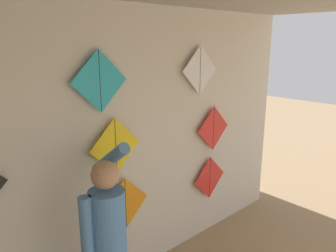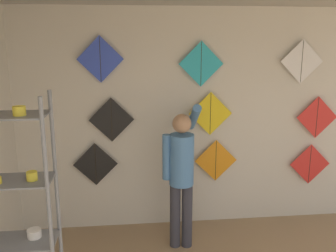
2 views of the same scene
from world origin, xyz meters
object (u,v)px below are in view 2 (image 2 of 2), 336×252
Objects in this scene: kite_3 at (111,120)px; kite_6 at (100,59)px; shopkeeper at (181,169)px; kite_2 at (310,164)px; kite_5 at (317,117)px; shelf_rack at (3,221)px; kite_8 at (302,61)px; kite_7 at (201,64)px; kite_1 at (216,161)px; kite_0 at (95,164)px; kite_4 at (210,114)px.

kite_3 is 0.74m from kite_6.
kite_2 is at bearing 21.65° from shopkeeper.
kite_2 is 0.64m from kite_5.
kite_8 is at bearing 31.52° from shelf_rack.
shelf_rack reaches higher than shopkeeper.
kite_7 is (-1.55, 0.00, 0.70)m from kite_5.
kite_1 is at bearing 0.00° from kite_7.
shelf_rack is at bearing -104.92° from kite_0.
kite_4 is (0.44, 0.52, 0.53)m from shopkeeper.
kite_0 is 2.83m from kite_2.
kite_5 is at bearing 0.00° from kite_7.
kite_6 is at bearing 180.00° from kite_3.
kite_8 is at bearing 180.00° from kite_5.
kite_0 is (0.51, 1.91, -0.24)m from shelf_rack.
kite_1 is 1.00× the size of kite_2.
kite_6 is (-2.76, 0.00, 0.77)m from kite_5.
kite_2 is (2.83, 0.00, -0.11)m from kite_0.
kite_1 is (0.53, 0.52, -0.09)m from shopkeeper.
kite_0 is at bearing 180.00° from kite_5.
kite_7 is (-0.22, 0.00, 1.24)m from kite_1.
kite_7 reaches higher than kite_0.
shopkeeper is 3.10× the size of kite_2.
kite_7 is (1.83, 1.91, 0.99)m from shelf_rack.
kite_8 reaches higher than kite_5.
kite_6 reaches higher than kite_5.
kite_0 reaches higher than kite_2.
kite_6 reaches higher than kite_3.
kite_8 is (1.59, 0.52, 1.17)m from shopkeeper.
kite_1 is 1.00× the size of kite_4.
kite_4 is (-0.09, 0.00, 0.62)m from kite_1.
kite_3 is at bearing 180.00° from kite_1.
kite_3 is 1.29m from kite_7.
kite_4 is (1.24, 0.00, 0.05)m from kite_3.
kite_7 is at bearing 180.00° from kite_8.
kite_3 is at bearing 180.00° from kite_7.
kite_3 is 2.48m from kite_8.
shopkeeper is 1.60m from kite_6.
kite_4 is 1.00× the size of kite_8.
kite_4 is at bearing 0.00° from kite_0.
shelf_rack is 3.89m from kite_5.
kite_3 is 1.00× the size of kite_6.
kite_1 is (1.54, 0.00, -0.01)m from kite_0.
shelf_rack is 3.73× the size of kite_3.
shopkeeper is at bearing 42.39° from shelf_rack.
kite_1 is at bearing 42.95° from shelf_rack.
kite_2 is at bearing 0.00° from kite_1.
shopkeeper is 3.10× the size of kite_0.
shelf_rack is 3.73× the size of kite_8.
kite_7 reaches higher than kite_3.
kite_6 reaches higher than kite_7.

